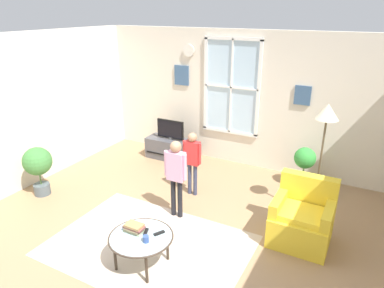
# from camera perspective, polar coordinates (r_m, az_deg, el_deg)

# --- Properties ---
(ground_plane) EXTENTS (6.50, 6.37, 0.02)m
(ground_plane) POSITION_cam_1_polar(r_m,az_deg,el_deg) (5.04, -4.66, -15.22)
(ground_plane) COLOR #9E7A56
(back_wall) EXTENTS (5.90, 0.17, 2.62)m
(back_wall) POSITION_cam_1_polar(r_m,az_deg,el_deg) (6.91, 8.24, 7.20)
(back_wall) COLOR beige
(back_wall) RESTS_ON ground_plane
(side_wall_left) EXTENTS (0.12, 5.77, 2.62)m
(side_wall_left) POSITION_cam_1_polar(r_m,az_deg,el_deg) (6.46, -28.23, 3.77)
(side_wall_left) COLOR beige
(side_wall_left) RESTS_ON ground_plane
(area_rug) EXTENTS (2.59, 1.83, 0.01)m
(area_rug) POSITION_cam_1_polar(r_m,az_deg,el_deg) (4.93, -7.04, -16.04)
(area_rug) COLOR #C6B29E
(area_rug) RESTS_ON ground_plane
(tv_stand) EXTENTS (1.03, 0.43, 0.43)m
(tv_stand) POSITION_cam_1_polar(r_m,az_deg,el_deg) (7.36, -3.46, -0.79)
(tv_stand) COLOR #4C4C51
(tv_stand) RESTS_ON ground_plane
(television) EXTENTS (0.60, 0.08, 0.41)m
(television) POSITION_cam_1_polar(r_m,az_deg,el_deg) (7.20, -3.55, 2.39)
(television) COLOR #4C4C4C
(television) RESTS_ON tv_stand
(armchair) EXTENTS (0.76, 0.74, 0.87)m
(armchair) POSITION_cam_1_polar(r_m,az_deg,el_deg) (5.04, 17.49, -11.57)
(armchair) COLOR yellow
(armchair) RESTS_ON ground_plane
(coffee_table) EXTENTS (0.79, 0.79, 0.42)m
(coffee_table) POSITION_cam_1_polar(r_m,az_deg,el_deg) (4.41, -8.29, -14.90)
(coffee_table) COLOR #99B2B7
(coffee_table) RESTS_ON ground_plane
(book_stack) EXTENTS (0.26, 0.17, 0.10)m
(book_stack) POSITION_cam_1_polar(r_m,az_deg,el_deg) (4.47, -9.39, -13.29)
(book_stack) COLOR #B5C69B
(book_stack) RESTS_ON coffee_table
(cup) EXTENTS (0.07, 0.07, 0.08)m
(cup) POSITION_cam_1_polar(r_m,az_deg,el_deg) (4.28, -7.52, -15.06)
(cup) COLOR #334C8C
(cup) RESTS_ON coffee_table
(remote_near_books) EXTENTS (0.09, 0.14, 0.02)m
(remote_near_books) POSITION_cam_1_polar(r_m,az_deg,el_deg) (4.44, -7.51, -14.01)
(remote_near_books) COLOR black
(remote_near_books) RESTS_ON coffee_table
(remote_near_cup) EXTENTS (0.10, 0.14, 0.02)m
(remote_near_cup) POSITION_cam_1_polar(r_m,az_deg,el_deg) (4.40, -5.36, -14.23)
(remote_near_cup) COLOR black
(remote_near_cup) RESTS_ON coffee_table
(person_pink_shirt) EXTENTS (0.37, 0.17, 1.22)m
(person_pink_shirt) POSITION_cam_1_polar(r_m,az_deg,el_deg) (5.12, -2.60, -4.33)
(person_pink_shirt) COLOR black
(person_pink_shirt) RESTS_ON ground_plane
(person_red_shirt) EXTENTS (0.33, 0.15, 1.11)m
(person_red_shirt) POSITION_cam_1_polar(r_m,az_deg,el_deg) (5.76, 0.06, -2.06)
(person_red_shirt) COLOR #333851
(person_red_shirt) RESTS_ON ground_plane
(potted_plant_by_window) EXTENTS (0.37, 0.37, 0.75)m
(potted_plant_by_window) POSITION_cam_1_polar(r_m,az_deg,el_deg) (6.41, 17.78, -3.29)
(potted_plant_by_window) COLOR #4C565B
(potted_plant_by_window) RESTS_ON ground_plane
(potted_plant_corner) EXTENTS (0.47, 0.47, 0.85)m
(potted_plant_corner) POSITION_cam_1_polar(r_m,az_deg,el_deg) (6.35, -23.79, -3.06)
(potted_plant_corner) COLOR #4C565B
(potted_plant_corner) RESTS_ON ground_plane
(floor_lamp) EXTENTS (0.32, 0.32, 1.77)m
(floor_lamp) POSITION_cam_1_polar(r_m,az_deg,el_deg) (5.18, 20.94, 3.07)
(floor_lamp) COLOR black
(floor_lamp) RESTS_ON ground_plane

